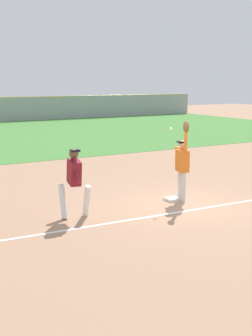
{
  "coord_description": "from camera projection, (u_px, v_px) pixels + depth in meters",
  "views": [
    {
      "loc": [
        -7.48,
        -9.71,
        3.35
      ],
      "look_at": [
        -1.4,
        0.68,
        1.05
      ],
      "focal_mm": 49.15,
      "sensor_mm": 36.0,
      "label": 1
    }
  ],
  "objects": [
    {
      "name": "ground_plane",
      "position": [
        183.0,
        205.0,
        12.56
      ],
      "size": [
        81.53,
        81.53,
        0.0
      ],
      "primitive_type": "plane",
      "color": "tan"
    },
    {
      "name": "parked_car_silver",
      "position": [
        11.0,
        111.0,
        40.35
      ],
      "size": [
        4.47,
        2.26,
        1.25
      ],
      "rotation": [
        0.0,
        0.0,
        0.04
      ],
      "color": "#B7B7BC",
      "rests_on": "ground_plane"
    },
    {
      "name": "chalk_foul_line",
      "position": [
        51.0,
        233.0,
        10.26
      ],
      "size": [
        12.0,
        0.55,
        0.01
      ],
      "primitive_type": "cube",
      "rotation": [
        0.0,
        0.0,
        -0.04
      ],
      "color": "white",
      "rests_on": "ground_plane"
    },
    {
      "name": "outfield_grass",
      "position": [
        0.0,
        136.0,
        28.11
      ],
      "size": [
        43.96,
        19.68,
        0.01
      ],
      "primitive_type": "cube",
      "color": "#478438",
      "rests_on": "ground_plane"
    },
    {
      "name": "runner",
      "position": [
        74.0,
        178.0,
        11.21
      ],
      "size": [
        0.74,
        0.84,
        1.72
      ],
      "rotation": [
        0.0,
        0.0,
        -0.15
      ],
      "color": "white",
      "rests_on": "ground_plane"
    },
    {
      "name": "first_base",
      "position": [
        172.0,
        199.0,
        13.0
      ],
      "size": [
        0.39,
        0.39,
        0.08
      ],
      "primitive_type": "cube",
      "rotation": [
        0.0,
        0.0,
        -0.04
      ],
      "color": "white",
      "rests_on": "ground_plane"
    },
    {
      "name": "baseball",
      "position": [
        171.0,
        129.0,
        12.62
      ],
      "size": [
        0.07,
        0.07,
        0.07
      ],
      "primitive_type": "sphere",
      "color": "white"
    },
    {
      "name": "fielder",
      "position": [
        183.0,
        162.0,
        12.75
      ],
      "size": [
        0.38,
        0.89,
        2.28
      ],
      "rotation": [
        0.0,
        0.0,
        2.86
      ],
      "color": "silver",
      "rests_on": "ground_plane"
    }
  ]
}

